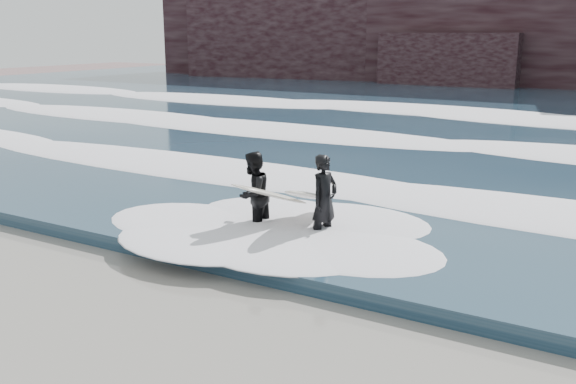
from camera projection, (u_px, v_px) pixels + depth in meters
name	position (u px, v px, depth m)	size (l,w,h in m)	color
ground	(98.00, 353.00, 8.38)	(120.00, 120.00, 0.00)	#7D5A5A
sea	(529.00, 111.00, 32.56)	(90.00, 52.00, 0.30)	#1F384B
foam_near	(373.00, 185.00, 15.80)	(60.00, 3.20, 0.20)	white
foam_mid	(455.00, 143.00, 21.64)	(60.00, 4.00, 0.24)	white
foam_far	(513.00, 114.00, 29.15)	(60.00, 4.80, 0.30)	white
surfer_left	(320.00, 199.00, 12.53)	(1.21, 2.31, 1.79)	black
surfer_right	(255.00, 195.00, 12.93)	(1.33, 2.00, 1.76)	black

